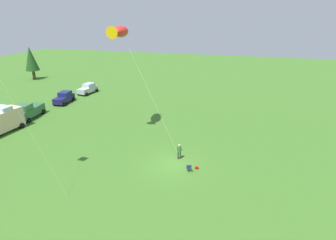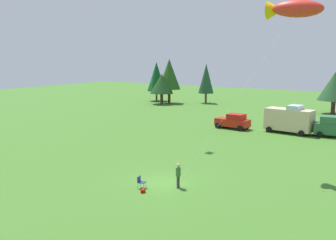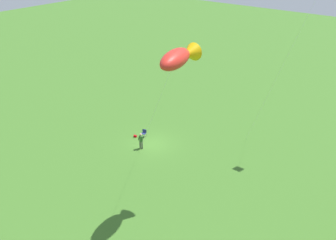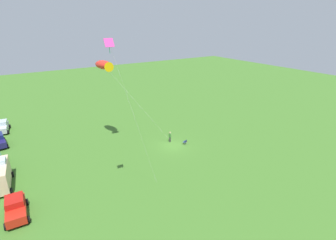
# 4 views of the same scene
# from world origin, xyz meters

# --- Properties ---
(ground_plane) EXTENTS (160.00, 160.00, 0.00)m
(ground_plane) POSITION_xyz_m (0.00, 0.00, 0.00)
(ground_plane) COLOR #3D6E25
(person_kite_flyer) EXTENTS (0.41, 0.57, 1.74)m
(person_kite_flyer) POSITION_xyz_m (1.38, -0.31, 1.02)
(person_kite_flyer) COLOR #343431
(person_kite_flyer) RESTS_ON ground
(folding_chair) EXTENTS (0.58, 0.58, 0.82)m
(folding_chair) POSITION_xyz_m (-0.76, -1.79, 0.49)
(folding_chair) COLOR navy
(folding_chair) RESTS_ON ground
(backpack_on_grass) EXTENTS (0.30, 0.37, 0.22)m
(backpack_on_grass) POSITION_xyz_m (-0.05, -2.46, 0.11)
(backpack_on_grass) COLOR #BA090F
(backpack_on_grass) RESTS_ON ground
(car_red_sedan) EXTENTS (4.28, 2.38, 1.89)m
(car_red_sedan) POSITION_xyz_m (-4.75, 22.14, 0.95)
(car_red_sedan) COLOR red
(car_red_sedan) RESTS_ON ground
(car_silver_compact) EXTENTS (4.40, 2.66, 1.89)m
(car_silver_compact) POSITION_xyz_m (20.91, 22.50, 0.95)
(car_silver_compact) COLOR #B2B7BD
(car_silver_compact) RESTS_ON ground
(kite_large_fish) EXTENTS (7.30, 9.61, 13.17)m
(kite_large_fish) POSITION_xyz_m (6.17, 7.95, 12.48)
(kite_large_fish) COLOR red
(kite_large_fish) RESTS_ON ground
(kite_diamond_rainbow) EXTENTS (1.76, 5.69, 17.16)m
(kite_diamond_rainbow) POSITION_xyz_m (-8.73, 12.23, 15.89)
(kite_diamond_rainbow) COLOR #D53792
(kite_diamond_rainbow) RESTS_ON ground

